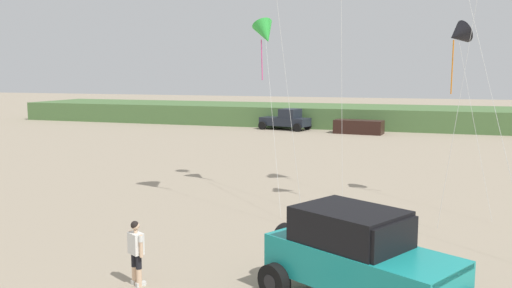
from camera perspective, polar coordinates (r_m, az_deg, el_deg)
The scene contains 7 objects.
dune_ridge at distance 55.12m, azimuth 19.27°, elevation 2.56°, with size 90.00×9.49×1.96m, color #4C703D.
jeep at distance 12.74m, azimuth 10.77°, elevation -11.56°, with size 4.99×4.14×2.26m.
person_watching at distance 14.18m, azimuth -12.49°, elevation -10.75°, with size 0.56×0.44×1.67m.
distant_pickup at distance 51.02m, azimuth 3.19°, elevation 2.56°, with size 4.91×3.32×1.98m.
distant_sedan at distance 48.47m, azimuth 10.74°, elevation 1.78°, with size 4.20×1.70×1.20m, color black.
kite_red_delta at distance 23.13m, azimuth 20.44°, elevation 10.67°, with size 2.06×3.15×7.39m.
kite_blue_swept at distance 24.08m, azimuth 0.97°, elevation 11.57°, with size 2.69×4.89×7.73m.
Camera 1 is at (5.11, -7.52, 5.34)m, focal length 38.07 mm.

